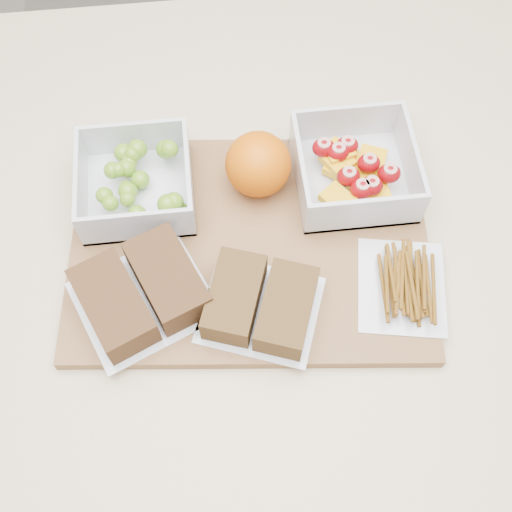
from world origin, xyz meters
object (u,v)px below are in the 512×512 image
at_px(sandwich_bag_center, 260,303).
at_px(pretzel_bag, 404,282).
at_px(orange, 258,164).
at_px(cutting_board, 250,245).
at_px(sandwich_bag_left, 141,292).
at_px(grape_container, 138,181).
at_px(fruit_container, 354,170).

height_order(sandwich_bag_center, pretzel_bag, sandwich_bag_center).
bearing_deg(orange, cutting_board, -103.08).
bearing_deg(sandwich_bag_center, sandwich_bag_left, 168.48).
bearing_deg(sandwich_bag_center, orange, 84.60).
height_order(orange, pretzel_bag, orange).
xyz_separation_m(cutting_board, grape_container, (-0.13, 0.08, 0.03)).
bearing_deg(pretzel_bag, sandwich_bag_left, 176.97).
bearing_deg(pretzel_bag, grape_container, 150.90).
bearing_deg(sandwich_bag_center, fruit_container, 50.54).
bearing_deg(fruit_container, sandwich_bag_left, -152.75).
distance_m(orange, sandwich_bag_center, 0.17).
xyz_separation_m(orange, pretzel_bag, (0.15, -0.16, -0.03)).
height_order(cutting_board, orange, orange).
height_order(grape_container, sandwich_bag_left, grape_container).
height_order(grape_container, fruit_container, fruit_container).
bearing_deg(sandwich_bag_left, sandwich_bag_center, -11.52).
height_order(sandwich_bag_left, sandwich_bag_center, sandwich_bag_left).
distance_m(orange, sandwich_bag_left, 0.20).
bearing_deg(grape_container, orange, -1.19).
bearing_deg(cutting_board, orange, 82.79).
bearing_deg(orange, pretzel_bag, -47.33).
xyz_separation_m(cutting_board, sandwich_bag_center, (0.00, -0.09, 0.03)).
bearing_deg(orange, sandwich_bag_left, -135.23).
relative_size(grape_container, sandwich_bag_left, 0.75).
distance_m(cutting_board, sandwich_bag_center, 0.09).
relative_size(orange, sandwich_bag_center, 0.50).
height_order(cutting_board, pretzel_bag, pretzel_bag).
relative_size(cutting_board, sandwich_bag_center, 2.67).
height_order(fruit_container, sandwich_bag_left, fruit_container).
distance_m(cutting_board, sandwich_bag_left, 0.14).
relative_size(fruit_container, orange, 1.77).
bearing_deg(fruit_container, grape_container, 177.32).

